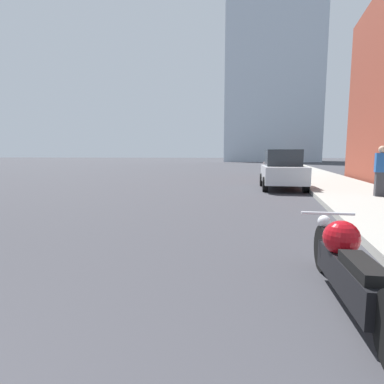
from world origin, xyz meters
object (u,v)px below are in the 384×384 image
(parked_car_silver, at_px, (282,170))
(parked_car_green, at_px, (276,161))
(parked_car_white, at_px, (277,163))
(motorcycle, at_px, (347,266))
(pedestrian, at_px, (381,171))

(parked_car_silver, bearing_deg, parked_car_green, 85.24)
(parked_car_white, relative_size, parked_car_green, 1.18)
(parked_car_silver, relative_size, parked_car_green, 1.01)
(motorcycle, relative_size, parked_car_silver, 0.63)
(pedestrian, bearing_deg, motorcycle, -108.93)
(motorcycle, bearing_deg, parked_car_white, 85.45)
(motorcycle, xyz_separation_m, pedestrian, (2.70, 7.88, 0.60))
(motorcycle, bearing_deg, parked_car_silver, 86.25)
(parked_car_green, height_order, pedestrian, pedestrian)
(motorcycle, relative_size, parked_car_green, 0.63)
(parked_car_green, bearing_deg, motorcycle, -90.56)
(parked_car_silver, relative_size, pedestrian, 2.40)
(parked_car_white, xyz_separation_m, pedestrian, (3.00, -15.41, 0.14))
(parked_car_green, bearing_deg, parked_car_white, -91.25)
(pedestrian, bearing_deg, parked_car_green, 96.55)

